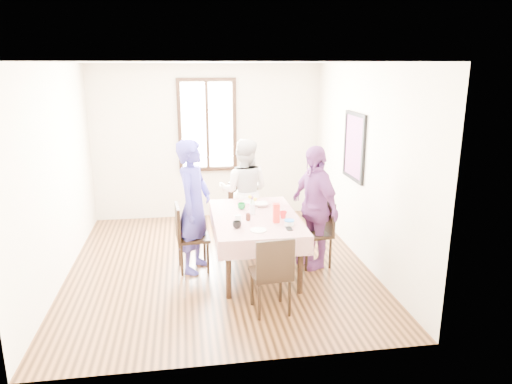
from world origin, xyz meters
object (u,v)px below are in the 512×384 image
at_px(chair_right, 314,233).
at_px(person_left, 193,207).
at_px(chair_near, 270,273).
at_px(person_right, 314,207).
at_px(dining_table, 255,244).
at_px(person_far, 245,192).
at_px(chair_far, 245,213).
at_px(chair_left, 193,237).

distance_m(chair_right, person_left, 1.67).
bearing_deg(person_left, chair_right, -70.10).
bearing_deg(chair_near, person_right, 50.40).
bearing_deg(person_right, dining_table, -104.96).
height_order(chair_right, chair_near, same).
bearing_deg(chair_right, person_far, 32.04).
xyz_separation_m(chair_far, person_left, (-0.80, -0.95, 0.43)).
height_order(chair_left, chair_far, same).
xyz_separation_m(chair_left, person_far, (0.82, 0.93, 0.35)).
xyz_separation_m(person_left, person_right, (1.59, -0.10, -0.05)).
xyz_separation_m(chair_near, person_right, (0.80, 1.15, 0.38)).
bearing_deg(person_far, chair_near, 105.35).
bearing_deg(dining_table, chair_right, 3.50).
xyz_separation_m(chair_right, chair_far, (-0.82, 1.05, 0.00)).
xyz_separation_m(chair_right, person_right, (-0.02, 0.00, 0.38)).
bearing_deg(chair_right, chair_far, 31.50).
bearing_deg(person_far, dining_table, 105.35).
xyz_separation_m(dining_table, chair_left, (-0.82, 0.15, 0.08)).
bearing_deg(person_left, chair_left, 113.45).
bearing_deg(chair_right, dining_table, 87.07).
bearing_deg(dining_table, chair_left, 169.61).
distance_m(dining_table, person_far, 1.16).
relative_size(person_far, person_right, 0.97).
relative_size(chair_right, person_right, 0.55).
distance_m(chair_left, person_far, 1.29).
bearing_deg(chair_near, person_left, 117.61).
distance_m(chair_far, person_left, 1.31).
xyz_separation_m(chair_far, person_right, (0.80, -1.05, 0.38)).
distance_m(person_left, person_far, 1.23).
relative_size(person_left, person_far, 1.10).
height_order(dining_table, chair_near, chair_near).
distance_m(dining_table, person_left, 0.96).
xyz_separation_m(dining_table, person_far, (0.00, 1.08, 0.43)).
height_order(chair_near, person_left, person_left).
xyz_separation_m(chair_left, person_left, (0.02, 0.00, 0.43)).
relative_size(chair_left, person_right, 0.55).
bearing_deg(person_right, chair_near, -53.25).
bearing_deg(person_left, person_right, -70.14).
bearing_deg(dining_table, chair_far, 90.00).
distance_m(dining_table, chair_left, 0.84).
relative_size(chair_far, person_right, 0.55).
xyz_separation_m(chair_near, person_far, (0.00, 2.18, 0.35)).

